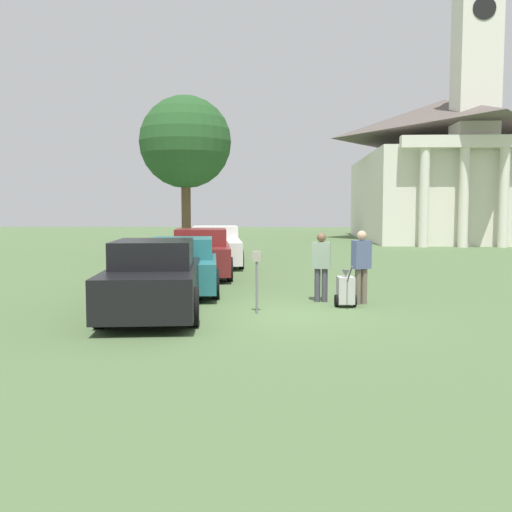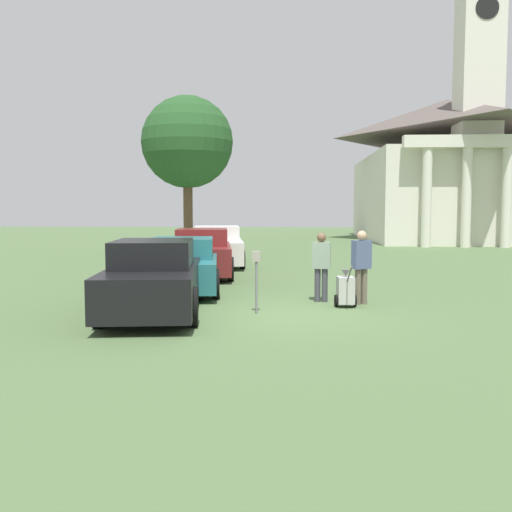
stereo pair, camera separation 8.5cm
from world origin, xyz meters
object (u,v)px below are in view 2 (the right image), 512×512
object	(u,v)px
parked_car_teal	(183,266)
parked_car_black	(155,279)
person_worker	(321,263)
church	(447,166)
parked_car_white	(217,247)
parking_meter	(256,270)
person_supervisor	(361,263)
parked_car_maroon	(202,254)
equipment_cart	(345,290)

from	to	relation	value
parked_car_teal	parked_car_black	bearing A→B (deg)	-97.09
person_worker	church	size ratio (longest dim) A/B	0.08
parked_car_white	person_worker	distance (m)	9.54
parked_car_black	parked_car_white	size ratio (longest dim) A/B	0.96
parked_car_teal	parking_meter	xyz separation A→B (m)	(2.16, -3.28, 0.25)
parked_car_white	person_worker	bearing A→B (deg)	-74.87
parked_car_white	parking_meter	distance (m)	10.70
parked_car_teal	church	xyz separation A→B (m)	(14.18, 26.98, 4.61)
parked_car_black	person_worker	world-z (taller)	person_worker
parking_meter	person_worker	world-z (taller)	person_worker
parked_car_white	person_supervisor	world-z (taller)	person_supervisor
parking_meter	person_supervisor	bearing A→B (deg)	29.93
person_worker	church	xyz separation A→B (m)	(10.57, 28.62, 4.36)
parked_car_white	parking_meter	xyz separation A→B (m)	(2.16, -10.47, 0.20)
parked_car_maroon	person_worker	world-z (taller)	person_worker
parked_car_maroon	person_supervisor	size ratio (longest dim) A/B	2.83
parked_car_white	person_supervisor	size ratio (longest dim) A/B	3.20
parked_car_maroon	equipment_cart	bearing A→B (deg)	-61.58
parked_car_black	parking_meter	xyz separation A→B (m)	(2.16, -0.03, 0.20)
parking_meter	person_worker	size ratio (longest dim) A/B	0.81
person_supervisor	equipment_cart	world-z (taller)	person_supervisor
equipment_cart	church	distance (m)	31.39
person_supervisor	church	xyz separation A→B (m)	(9.67, 28.92, 4.32)
parked_car_teal	parking_meter	bearing A→B (deg)	-63.69
parked_car_teal	parked_car_white	bearing A→B (deg)	82.91
parked_car_white	church	distance (m)	24.77
parked_car_maroon	person_supervisor	xyz separation A→B (m)	(4.51, -5.35, 0.24)
parked_car_white	church	xyz separation A→B (m)	(14.18, 19.79, 4.57)
parked_car_maroon	person_worker	bearing A→B (deg)	-61.56
parked_car_maroon	equipment_cart	world-z (taller)	parked_car_maroon
person_worker	person_supervisor	distance (m)	0.95
parked_car_maroon	equipment_cart	distance (m)	7.09
parked_car_maroon	parked_car_black	bearing A→B (deg)	-97.08
parked_car_teal	equipment_cart	size ratio (longest dim) A/B	4.99
parked_car_black	person_supervisor	world-z (taller)	person_supervisor
parked_car_black	person_worker	xyz separation A→B (m)	(3.61, 1.62, 0.20)
parked_car_maroon	person_supervisor	bearing A→B (deg)	-56.99
parked_car_teal	equipment_cart	xyz separation A→B (m)	(4.11, -2.34, -0.29)
equipment_cart	parked_car_white	bearing A→B (deg)	109.52
parking_meter	church	distance (m)	32.85
parked_car_black	parked_car_maroon	world-z (taller)	parked_car_maroon
person_supervisor	parked_car_maroon	bearing A→B (deg)	-76.38
person_worker	person_supervisor	world-z (taller)	person_supervisor
parked_car_white	person_supervisor	bearing A→B (deg)	-70.81
parked_car_black	parking_meter	world-z (taller)	parked_car_black
person_supervisor	equipment_cart	xyz separation A→B (m)	(-0.40, -0.41, -0.58)
person_worker	parking_meter	bearing A→B (deg)	55.90
parked_car_maroon	church	distance (m)	27.88
equipment_cart	church	xyz separation A→B (m)	(10.07, 29.33, 4.90)
parked_car_black	parked_car_white	bearing A→B (deg)	82.91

